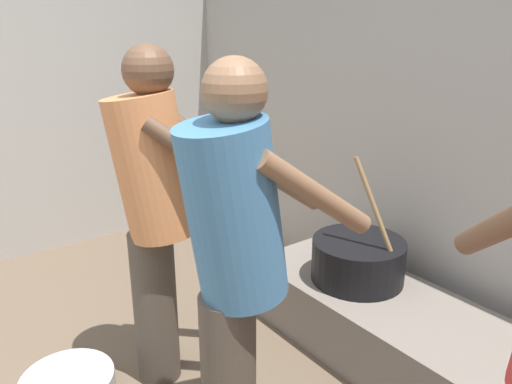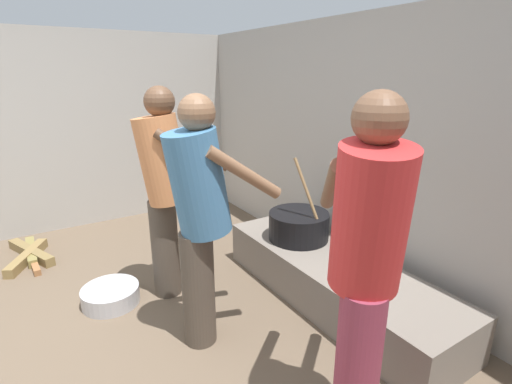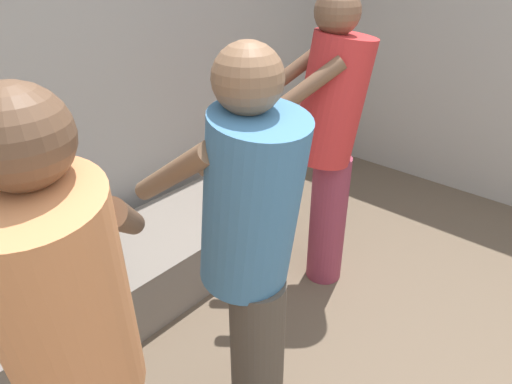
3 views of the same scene
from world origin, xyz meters
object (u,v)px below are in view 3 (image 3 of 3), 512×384
cook_in_blue_shirt (251,247)px  cook_in_orange_shirt (76,357)px  cook_in_red_shirt (329,133)px  cooking_pot_main (39,270)px

cook_in_blue_shirt → cook_in_orange_shirt: 0.62m
cook_in_blue_shirt → cook_in_red_shirt: (0.95, 0.32, 0.03)m
cook_in_orange_shirt → cook_in_red_shirt: bearing=11.2°
cook_in_orange_shirt → cook_in_blue_shirt: bearing=-0.9°
cooking_pot_main → cook_in_orange_shirt: size_ratio=0.44×
cooking_pot_main → cook_in_red_shirt: size_ratio=0.43×
cook_in_blue_shirt → cook_in_red_shirt: size_ratio=0.97×
cook_in_orange_shirt → cooking_pot_main: bearing=72.9°
cook_in_orange_shirt → cook_in_red_shirt: (1.57, 0.31, 0.02)m
cook_in_blue_shirt → cook_in_orange_shirt: bearing=179.1°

